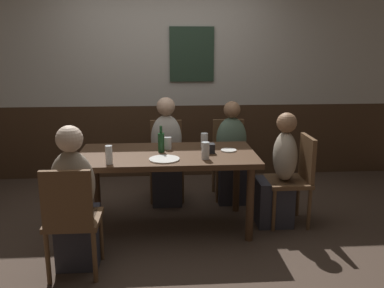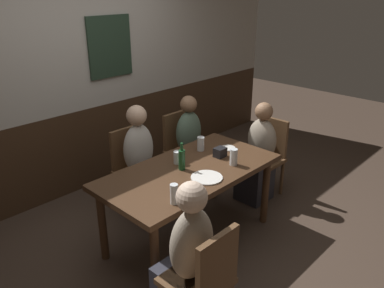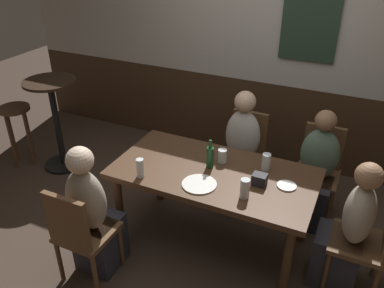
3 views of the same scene
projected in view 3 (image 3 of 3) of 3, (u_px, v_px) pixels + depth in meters
The scene contains 21 objects.
ground_plane at pixel (212, 240), 3.60m from camera, with size 12.00×12.00×0.00m, color #423328.
wall_back at pixel (274, 51), 4.26m from camera, with size 6.40×0.13×2.60m.
dining_table at pixel (214, 180), 3.28m from camera, with size 1.65×0.85×0.74m.
chair_left_near at pixel (80, 231), 2.96m from camera, with size 0.40×0.40×0.88m.
chair_mid_far at pixel (245, 150), 4.02m from camera, with size 0.40×0.40×0.88m.
chair_head_east at pixel (371, 239), 2.89m from camera, with size 0.40×0.40×0.88m.
chair_right_far at pixel (319, 167), 3.75m from camera, with size 0.40×0.40×0.88m.
person_left_near at pixel (93, 219), 3.09m from camera, with size 0.34×0.37×1.16m.
person_mid_far at pixel (240, 158), 3.89m from camera, with size 0.34×0.37×1.17m.
person_head_east at pixel (346, 236), 2.97m from camera, with size 0.37×0.34×1.11m.
person_right_far at pixel (315, 178), 3.63m from camera, with size 0.34×0.37×1.12m.
tumbler_short at pixel (222, 157), 3.34m from camera, with size 0.08×0.08×0.12m.
tumbler_water at pixel (245, 189), 2.90m from camera, with size 0.07×0.07×0.15m.
beer_glass_half at pixel (266, 162), 3.23m from camera, with size 0.07×0.07×0.14m.
pint_glass_stout at pixel (140, 169), 3.13m from camera, with size 0.06×0.06×0.16m.
beer_bottle_green at pixel (210, 157), 3.24m from camera, with size 0.06×0.06×0.25m.
plate_white_large at pixel (199, 184), 3.06m from camera, with size 0.27×0.27×0.01m, color white.
plate_white_small at pixel (287, 186), 3.04m from camera, with size 0.15×0.15×0.01m, color white.
condiment_caddy at pixel (259, 180), 3.05m from camera, with size 0.11×0.09×0.09m, color black.
side_bar_table at pixel (56, 118), 4.41m from camera, with size 0.56×0.56×1.05m.
bar_stool at pixel (16, 120), 4.48m from camera, with size 0.34×0.34×0.72m.
Camera 3 is at (1.00, -2.53, 2.51)m, focal length 37.20 mm.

